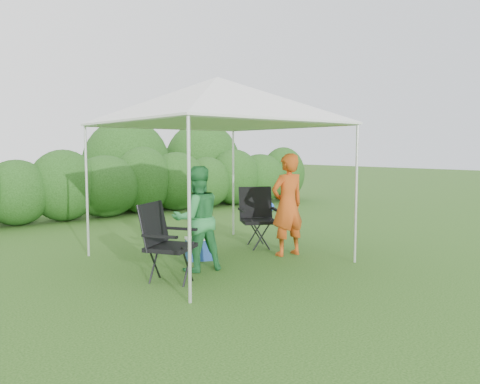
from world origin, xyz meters
TOP-DOWN VIEW (x-y plane):
  - ground at (0.00, 0.00)m, footprint 70.00×70.00m
  - hedge at (0.09, 6.00)m, footprint 15.20×1.53m
  - canopy at (0.00, 0.50)m, footprint 3.10×3.10m
  - chair_right at (1.14, 0.85)m, footprint 0.82×0.80m
  - chair_left at (-1.29, -0.06)m, footprint 0.81×0.80m
  - man at (1.04, 0.01)m, footprint 0.65×0.47m
  - woman at (-0.64, 0.14)m, footprint 0.83×0.70m
  - cooler at (-0.25, 0.65)m, footprint 0.51×0.45m
  - bottle at (-0.19, 0.61)m, footprint 0.07×0.07m
  - lawn_toy at (4.25, 4.30)m, footprint 0.64×0.53m

SIDE VIEW (x-z plane):
  - ground at x=0.00m, z-range 0.00..0.00m
  - lawn_toy at x=4.25m, z-range -0.01..0.31m
  - cooler at x=-0.25m, z-range 0.00..0.35m
  - bottle at x=-0.19m, z-range 0.35..0.62m
  - chair_left at x=-1.29m, z-range 0.07..1.11m
  - chair_right at x=1.14m, z-range 0.07..1.13m
  - woman at x=-0.64m, z-range 0.00..1.50m
  - hedge at x=0.09m, z-range -0.07..1.73m
  - man at x=1.04m, z-range 0.00..1.66m
  - canopy at x=0.00m, z-range 1.05..3.88m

